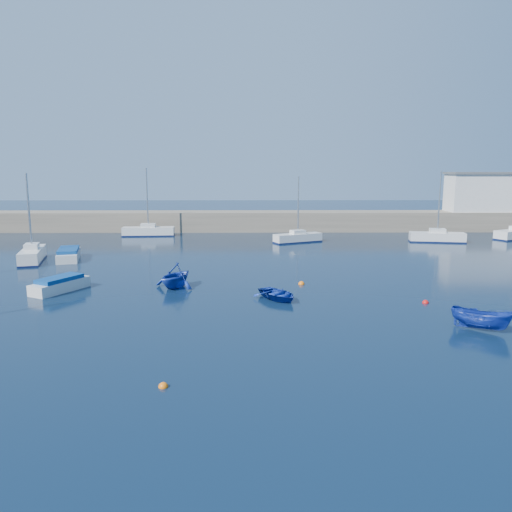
{
  "coord_description": "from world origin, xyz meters",
  "views": [
    {
      "loc": [
        -1.94,
        -21.66,
        8.53
      ],
      "look_at": [
        -1.49,
        17.2,
        1.6
      ],
      "focal_mm": 35.0,
      "sensor_mm": 36.0,
      "label": 1
    }
  ],
  "objects_px": {
    "motorboat_2": "(69,254)",
    "dinghy_right": "(481,319)",
    "sailboat_3": "(32,254)",
    "dinghy_center": "(278,294)",
    "sailboat_6": "(298,237)",
    "harbor_office": "(486,193)",
    "sailboat_7": "(437,237)",
    "motorboat_1": "(60,284)",
    "dinghy_left": "(175,275)",
    "sailboat_5": "(148,231)"
  },
  "relations": [
    {
      "from": "dinghy_left",
      "to": "dinghy_right",
      "type": "xyz_separation_m",
      "value": [
        17.58,
        -9.73,
        -0.3
      ]
    },
    {
      "from": "sailboat_6",
      "to": "motorboat_2",
      "type": "distance_m",
      "value": 24.89
    },
    {
      "from": "motorboat_2",
      "to": "sailboat_6",
      "type": "bearing_deg",
      "value": 10.3
    },
    {
      "from": "sailboat_6",
      "to": "dinghy_right",
      "type": "relative_size",
      "value": 2.42
    },
    {
      "from": "dinghy_center",
      "to": "motorboat_2",
      "type": "bearing_deg",
      "value": 108.81
    },
    {
      "from": "dinghy_center",
      "to": "dinghy_right",
      "type": "bearing_deg",
      "value": -65.11
    },
    {
      "from": "harbor_office",
      "to": "motorboat_1",
      "type": "bearing_deg",
      "value": -143.33
    },
    {
      "from": "harbor_office",
      "to": "dinghy_left",
      "type": "bearing_deg",
      "value": -138.75
    },
    {
      "from": "sailboat_5",
      "to": "dinghy_right",
      "type": "height_order",
      "value": "sailboat_5"
    },
    {
      "from": "sailboat_3",
      "to": "dinghy_right",
      "type": "bearing_deg",
      "value": -46.81
    },
    {
      "from": "sailboat_5",
      "to": "motorboat_1",
      "type": "height_order",
      "value": "sailboat_5"
    },
    {
      "from": "harbor_office",
      "to": "motorboat_1",
      "type": "height_order",
      "value": "harbor_office"
    },
    {
      "from": "motorboat_1",
      "to": "dinghy_center",
      "type": "xyz_separation_m",
      "value": [
        15.07,
        -2.35,
        -0.14
      ]
    },
    {
      "from": "sailboat_7",
      "to": "sailboat_5",
      "type": "bearing_deg",
      "value": 90.44
    },
    {
      "from": "sailboat_6",
      "to": "dinghy_right",
      "type": "height_order",
      "value": "sailboat_6"
    },
    {
      "from": "sailboat_3",
      "to": "motorboat_1",
      "type": "bearing_deg",
      "value": -74.12
    },
    {
      "from": "sailboat_5",
      "to": "sailboat_7",
      "type": "xyz_separation_m",
      "value": [
        34.47,
        -5.68,
        -0.0
      ]
    },
    {
      "from": "motorboat_1",
      "to": "motorboat_2",
      "type": "relative_size",
      "value": 0.81
    },
    {
      "from": "dinghy_center",
      "to": "dinghy_right",
      "type": "relative_size",
      "value": 1.07
    },
    {
      "from": "sailboat_7",
      "to": "dinghy_center",
      "type": "relative_size",
      "value": 2.45
    },
    {
      "from": "sailboat_7",
      "to": "dinghy_right",
      "type": "xyz_separation_m",
      "value": [
        -9.4,
        -31.64,
        -0.02
      ]
    },
    {
      "from": "sailboat_3",
      "to": "sailboat_7",
      "type": "bearing_deg",
      "value": 0.69
    },
    {
      "from": "harbor_office",
      "to": "sailboat_5",
      "type": "xyz_separation_m",
      "value": [
        -44.79,
        -5.12,
        -4.48
      ]
    },
    {
      "from": "sailboat_5",
      "to": "dinghy_left",
      "type": "distance_m",
      "value": 28.6
    },
    {
      "from": "dinghy_center",
      "to": "harbor_office",
      "type": "bearing_deg",
      "value": 16.58
    },
    {
      "from": "motorboat_2",
      "to": "dinghy_right",
      "type": "bearing_deg",
      "value": -50.62
    },
    {
      "from": "motorboat_1",
      "to": "dinghy_center",
      "type": "distance_m",
      "value": 15.25
    },
    {
      "from": "dinghy_left",
      "to": "dinghy_right",
      "type": "distance_m",
      "value": 20.09
    },
    {
      "from": "sailboat_5",
      "to": "sailboat_6",
      "type": "bearing_deg",
      "value": -111.27
    },
    {
      "from": "harbor_office",
      "to": "sailboat_3",
      "type": "distance_m",
      "value": 56.75
    },
    {
      "from": "sailboat_6",
      "to": "sailboat_7",
      "type": "height_order",
      "value": "sailboat_7"
    },
    {
      "from": "motorboat_2",
      "to": "dinghy_right",
      "type": "distance_m",
      "value": 35.99
    },
    {
      "from": "dinghy_left",
      "to": "dinghy_center",
      "type": "bearing_deg",
      "value": 1.16
    },
    {
      "from": "harbor_office",
      "to": "sailboat_6",
      "type": "relative_size",
      "value": 1.33
    },
    {
      "from": "sailboat_3",
      "to": "dinghy_center",
      "type": "xyz_separation_m",
      "value": [
        21.76,
        -13.52,
        -0.32
      ]
    },
    {
      "from": "harbor_office",
      "to": "sailboat_5",
      "type": "bearing_deg",
      "value": -173.48
    },
    {
      "from": "harbor_office",
      "to": "sailboat_7",
      "type": "distance_m",
      "value": 15.6
    },
    {
      "from": "harbor_office",
      "to": "motorboat_1",
      "type": "xyz_separation_m",
      "value": [
        -45.22,
        -33.68,
        -4.61
      ]
    },
    {
      "from": "motorboat_2",
      "to": "dinghy_left",
      "type": "bearing_deg",
      "value": -58.91
    },
    {
      "from": "sailboat_6",
      "to": "motorboat_2",
      "type": "height_order",
      "value": "sailboat_6"
    },
    {
      "from": "dinghy_right",
      "to": "dinghy_left",
      "type": "bearing_deg",
      "value": 95.49
    },
    {
      "from": "harbor_office",
      "to": "sailboat_6",
      "type": "bearing_deg",
      "value": -157.72
    },
    {
      "from": "motorboat_2",
      "to": "harbor_office",
      "type": "bearing_deg",
      "value": 8.69
    },
    {
      "from": "dinghy_center",
      "to": "dinghy_right",
      "type": "height_order",
      "value": "dinghy_right"
    },
    {
      "from": "dinghy_left",
      "to": "dinghy_right",
      "type": "bearing_deg",
      "value": -2.98
    },
    {
      "from": "sailboat_3",
      "to": "motorboat_2",
      "type": "relative_size",
      "value": 1.47
    },
    {
      "from": "motorboat_2",
      "to": "dinghy_left",
      "type": "xyz_separation_m",
      "value": [
        11.67,
        -11.24,
        0.4
      ]
    },
    {
      "from": "harbor_office",
      "to": "sailboat_7",
      "type": "xyz_separation_m",
      "value": [
        -10.33,
        -10.8,
        -4.48
      ]
    },
    {
      "from": "harbor_office",
      "to": "dinghy_right",
      "type": "relative_size",
      "value": 3.21
    },
    {
      "from": "dinghy_center",
      "to": "dinghy_left",
      "type": "relative_size",
      "value": 0.98
    }
  ]
}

